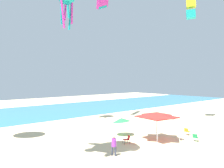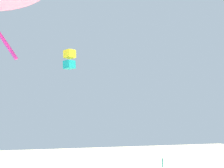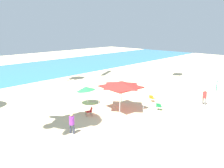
{
  "view_description": "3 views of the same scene",
  "coord_description": "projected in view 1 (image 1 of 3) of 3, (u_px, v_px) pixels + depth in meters",
  "views": [
    {
      "loc": [
        -17.71,
        -11.98,
        6.55
      ],
      "look_at": [
        -0.06,
        7.79,
        5.83
      ],
      "focal_mm": 38.83,
      "sensor_mm": 36.0,
      "label": 1
    },
    {
      "loc": [
        -19.62,
        13.36,
        7.41
      ],
      "look_at": [
        -0.06,
        6.38,
        10.83
      ],
      "focal_mm": 39.6,
      "sensor_mm": 36.0,
      "label": 2
    },
    {
      "loc": [
        -13.88,
        -10.62,
        8.18
      ],
      "look_at": [
        2.93,
        5.3,
        2.35
      ],
      "focal_mm": 35.71,
      "sensor_mm": 36.0,
      "label": 3
    }
  ],
  "objects": [
    {
      "name": "folding_chair_right_of_tent",
      "position": [
        187.0,
        131.0,
        27.44
      ],
      "size": [
        0.67,
        0.58,
        0.82
      ],
      "rotation": [
        0.0,
        0.0,
        1.65
      ],
      "color": "black",
      "rests_on": "ground"
    },
    {
      "name": "canopy_tent",
      "position": [
        157.0,
        115.0,
        25.2
      ],
      "size": [
        3.67,
        3.79,
        2.94
      ],
      "rotation": [
        0.0,
        0.0,
        -0.13
      ],
      "color": "#B7B7BC",
      "rests_on": "ground"
    },
    {
      "name": "kite_box_yellow",
      "position": [
        191.0,
        9.0,
        36.32
      ],
      "size": [
        1.86,
        1.89,
        2.88
      ],
      "rotation": [
        0.0,
        0.0,
        0.56
      ],
      "color": "yellow"
    },
    {
      "name": "person_kite_handler",
      "position": [
        114.0,
        144.0,
        20.19
      ],
      "size": [
        0.41,
        0.44,
        1.71
      ],
      "rotation": [
        0.0,
        0.0,
        1.9
      ],
      "color": "#33384C",
      "rests_on": "ground"
    },
    {
      "name": "folding_chair_near_cooler",
      "position": [
        195.0,
        137.0,
        24.69
      ],
      "size": [
        0.74,
        0.66,
        0.82
      ],
      "rotation": [
        0.0,
        0.0,
        1.83
      ],
      "color": "black",
      "rests_on": "ground"
    },
    {
      "name": "beach_umbrella",
      "position": [
        121.0,
        120.0,
        27.27
      ],
      "size": [
        2.07,
        2.08,
        2.15
      ],
      "color": "silver",
      "rests_on": "ground"
    },
    {
      "name": "kite_octopus_teal",
      "position": [
        67.0,
        0.0,
        34.42
      ],
      "size": [
        2.35,
        2.35,
        5.21
      ],
      "rotation": [
        0.0,
        0.0,
        4.45
      ],
      "color": "teal"
    },
    {
      "name": "ocean_strip",
      "position": [
        27.0,
        113.0,
        44.23
      ],
      "size": [
        120.0,
        20.44,
        0.02
      ],
      "primitive_type": "cube",
      "color": "teal",
      "rests_on": "ground"
    },
    {
      "name": "ground",
      "position": [
        173.0,
        154.0,
        20.9
      ],
      "size": [
        120.0,
        120.0,
        0.1
      ],
      "primitive_type": "cube",
      "color": "beige"
    },
    {
      "name": "kite_parafoil_magenta",
      "position": [
        103.0,
        3.0,
        38.07
      ],
      "size": [
        4.22,
        2.94,
        2.92
      ],
      "rotation": [
        0.0,
        0.0,
        3.66
      ],
      "color": "#E02D9E"
    },
    {
      "name": "folding_chair_facing_ocean",
      "position": [
        127.0,
        139.0,
        23.93
      ],
      "size": [
        0.78,
        0.73,
        0.82
      ],
      "rotation": [
        0.0,
        0.0,
        4.28
      ],
      "color": "black",
      "rests_on": "ground"
    }
  ]
}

